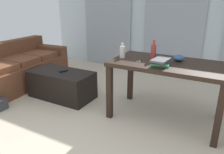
# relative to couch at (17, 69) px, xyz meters

# --- Properties ---
(ground_plane) EXTENTS (8.32, 8.32, 0.00)m
(ground_plane) POSITION_rel_couch_xyz_m (2.33, -0.06, -0.31)
(ground_plane) COLOR beige
(wall_back) EXTENTS (6.01, 0.10, 2.57)m
(wall_back) POSITION_rel_couch_xyz_m (2.33, 2.07, 0.97)
(wall_back) COLOR silver
(wall_back) RESTS_ON ground
(curtains) EXTENTS (4.28, 0.03, 2.20)m
(curtains) POSITION_rel_couch_xyz_m (2.33, 1.98, 0.79)
(curtains) COLOR #99A3AD
(curtains) RESTS_ON ground
(couch) EXTENTS (0.96, 1.91, 0.78)m
(couch) POSITION_rel_couch_xyz_m (0.00, 0.00, 0.00)
(couch) COLOR brown
(couch) RESTS_ON ground
(coffee_table) EXTENTS (1.03, 0.53, 0.44)m
(coffee_table) POSITION_rel_couch_xyz_m (1.10, -0.04, -0.09)
(coffee_table) COLOR black
(coffee_table) RESTS_ON ground
(craft_table) EXTENTS (1.39, 0.77, 0.77)m
(craft_table) POSITION_rel_couch_xyz_m (2.74, 0.10, 0.36)
(craft_table) COLOR black
(craft_table) RESTS_ON ground
(bottle_near) EXTENTS (0.07, 0.07, 0.26)m
(bottle_near) POSITION_rel_couch_xyz_m (2.54, 0.11, 0.57)
(bottle_near) COLOR #99332D
(bottle_near) RESTS_ON craft_table
(bottle_far) EXTENTS (0.07, 0.07, 0.20)m
(bottle_far) POSITION_rel_couch_xyz_m (2.14, 0.04, 0.55)
(bottle_far) COLOR beige
(bottle_far) RESTS_ON craft_table
(bowl) EXTENTS (0.14, 0.14, 0.08)m
(bowl) POSITION_rel_couch_xyz_m (2.84, 0.22, 0.51)
(bowl) COLOR #2D4C7A
(bowl) RESTS_ON craft_table
(book_stack) EXTENTS (0.24, 0.30, 0.08)m
(book_stack) POSITION_rel_couch_xyz_m (2.69, -0.08, 0.51)
(book_stack) COLOR #2D7F56
(book_stack) RESTS_ON craft_table
(scissors) EXTENTS (0.05, 0.12, 0.00)m
(scissors) POSITION_rel_couch_xyz_m (2.41, -0.01, 0.47)
(scissors) COLOR #9EA0A5
(scissors) RESTS_ON craft_table
(tv_remote_primary) EXTENTS (0.09, 0.15, 0.02)m
(tv_remote_primary) POSITION_rel_couch_xyz_m (1.13, -0.02, 0.14)
(tv_remote_primary) COLOR black
(tv_remote_primary) RESTS_ON coffee_table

